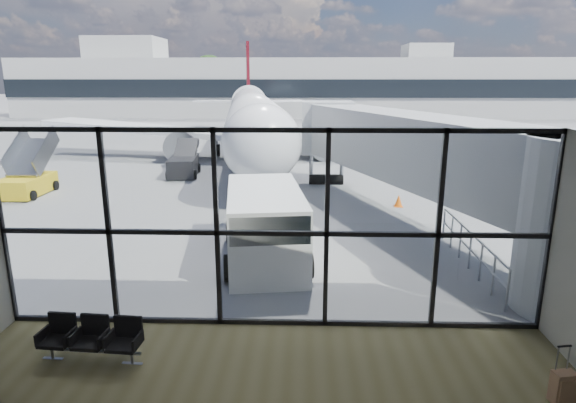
# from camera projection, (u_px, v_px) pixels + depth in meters

# --- Properties ---
(ground) EXTENTS (220.00, 220.00, 0.00)m
(ground) POSITION_uv_depth(u_px,v_px,m) (297.00, 132.00, 49.75)
(ground) COLOR slate
(ground) RESTS_ON ground
(lounge_shell) EXTENTS (12.02, 8.01, 4.51)m
(lounge_shell) POSITION_uv_depth(u_px,v_px,m) (245.00, 323.00, 5.74)
(lounge_shell) COLOR brown
(lounge_shell) RESTS_ON ground
(glass_curtain_wall) EXTENTS (12.10, 0.12, 4.50)m
(glass_curtain_wall) POSITION_uv_depth(u_px,v_px,m) (272.00, 231.00, 10.48)
(glass_curtain_wall) COLOR white
(glass_curtain_wall) RESTS_ON ground
(jet_bridge) EXTENTS (8.00, 16.50, 4.33)m
(jet_bridge) POSITION_uv_depth(u_px,v_px,m) (422.00, 157.00, 17.05)
(jet_bridge) COLOR gray
(jet_bridge) RESTS_ON ground
(apron_railing) EXTENTS (0.06, 5.46, 1.11)m
(apron_railing) POSITION_uv_depth(u_px,v_px,m) (470.00, 245.00, 14.08)
(apron_railing) COLOR gray
(apron_railing) RESTS_ON ground
(far_terminal) EXTENTS (80.00, 12.20, 11.00)m
(far_terminal) POSITION_uv_depth(u_px,v_px,m) (295.00, 86.00, 69.96)
(far_terminal) COLOR #B7B7B2
(far_terminal) RESTS_ON ground
(tree_0) EXTENTS (4.95, 4.95, 7.12)m
(tree_0) POSITION_uv_depth(u_px,v_px,m) (33.00, 82.00, 80.93)
(tree_0) COLOR #382619
(tree_0) RESTS_ON ground
(tree_1) EXTENTS (5.61, 5.61, 8.07)m
(tree_1) POSITION_uv_depth(u_px,v_px,m) (67.00, 79.00, 80.59)
(tree_1) COLOR #382619
(tree_1) RESTS_ON ground
(tree_2) EXTENTS (6.27, 6.27, 9.03)m
(tree_2) POSITION_uv_depth(u_px,v_px,m) (102.00, 75.00, 80.25)
(tree_2) COLOR #382619
(tree_2) RESTS_ON ground
(tree_3) EXTENTS (4.95, 4.95, 7.12)m
(tree_3) POSITION_uv_depth(u_px,v_px,m) (138.00, 82.00, 80.38)
(tree_3) COLOR #382619
(tree_3) RESTS_ON ground
(tree_4) EXTENTS (5.61, 5.61, 8.07)m
(tree_4) POSITION_uv_depth(u_px,v_px,m) (174.00, 79.00, 80.03)
(tree_4) COLOR #382619
(tree_4) RESTS_ON ground
(tree_5) EXTENTS (6.27, 6.27, 9.03)m
(tree_5) POSITION_uv_depth(u_px,v_px,m) (209.00, 75.00, 79.69)
(tree_5) COLOR #382619
(tree_5) RESTS_ON ground
(seating_row) EXTENTS (2.03, 0.70, 0.90)m
(seating_row) POSITION_uv_depth(u_px,v_px,m) (93.00, 336.00, 9.58)
(seating_row) COLOR gray
(seating_row) RESTS_ON ground
(suitcase) EXTENTS (0.42, 0.33, 1.05)m
(suitcase) POSITION_uv_depth(u_px,v_px,m) (563.00, 387.00, 8.29)
(suitcase) COLOR #977054
(suitcase) RESTS_ON ground
(airliner) EXTENTS (29.55, 34.39, 8.88)m
(airliner) POSITION_uv_depth(u_px,v_px,m) (252.00, 117.00, 34.89)
(airliner) COLOR white
(airliner) RESTS_ON ground
(service_van) EXTENTS (3.00, 5.30, 2.19)m
(service_van) POSITION_uv_depth(u_px,v_px,m) (265.00, 225.00, 14.66)
(service_van) COLOR white
(service_van) RESTS_ON ground
(belt_loader) EXTENTS (1.92, 4.20, 1.88)m
(belt_loader) POSITION_uv_depth(u_px,v_px,m) (184.00, 165.00, 27.56)
(belt_loader) COLOR black
(belt_loader) RESTS_ON ground
(mobile_stairs) EXTENTS (1.94, 3.56, 2.49)m
(mobile_stairs) POSITION_uv_depth(u_px,v_px,m) (27.00, 182.00, 23.11)
(mobile_stairs) COLOR gold
(mobile_stairs) RESTS_ON ground
(traffic_cone_a) EXTENTS (0.38, 0.38, 0.54)m
(traffic_cone_a) POSITION_uv_depth(u_px,v_px,m) (290.00, 189.00, 23.30)
(traffic_cone_a) COLOR orange
(traffic_cone_a) RESTS_ON ground
(traffic_cone_c) EXTENTS (0.37, 0.37, 0.53)m
(traffic_cone_c) POSITION_uv_depth(u_px,v_px,m) (398.00, 201.00, 21.03)
(traffic_cone_c) COLOR orange
(traffic_cone_c) RESTS_ON ground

